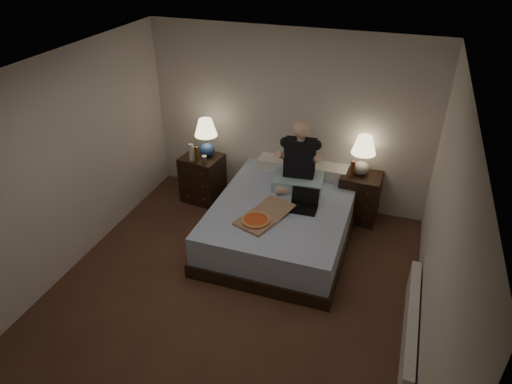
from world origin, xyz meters
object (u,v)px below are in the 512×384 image
at_px(person, 300,156).
at_px(laptop, 303,202).
at_px(lamp_right, 363,156).
at_px(pizza_box, 256,221).
at_px(beer_bottle_left, 196,154).
at_px(radiator, 410,327).
at_px(soda_can, 204,159).
at_px(nightstand_right, 359,196).
at_px(beer_bottle_right, 352,169).
at_px(nightstand_left, 203,178).
at_px(lamp_left, 206,138).
at_px(water_bottle, 191,152).
at_px(bed, 283,220).

distance_m(person, laptop, 0.65).
xyz_separation_m(lamp_right, pizza_box, (-1.02, -1.37, -0.37)).
distance_m(beer_bottle_left, radiator, 3.54).
bearing_deg(soda_can, nightstand_right, 10.36).
relative_size(nightstand_right, beer_bottle_right, 2.99).
xyz_separation_m(nightstand_right, radiator, (0.81, -2.06, -0.14)).
distance_m(nightstand_left, lamp_right, 2.34).
bearing_deg(nightstand_left, person, 1.45).
relative_size(nightstand_left, radiator, 0.44).
bearing_deg(nightstand_left, lamp_left, 49.79).
distance_m(nightstand_left, pizza_box, 1.68).
height_order(lamp_left, soda_can, lamp_left).
bearing_deg(lamp_left, lamp_right, 4.96).
bearing_deg(water_bottle, person, 0.50).
bearing_deg(soda_can, radiator, -29.45).
distance_m(nightstand_left, beer_bottle_left, 0.49).
height_order(laptop, pizza_box, laptop).
bearing_deg(laptop, beer_bottle_left, 161.13).
xyz_separation_m(lamp_right, beer_bottle_right, (-0.10, -0.09, -0.17)).
distance_m(nightstand_left, person, 1.63).
distance_m(soda_can, laptop, 1.64).
bearing_deg(radiator, lamp_left, 148.00).
bearing_deg(radiator, nightstand_left, 149.43).
height_order(lamp_left, lamp_right, lamp_left).
xyz_separation_m(lamp_left, water_bottle, (-0.14, -0.21, -0.15)).
relative_size(nightstand_right, water_bottle, 2.75).
distance_m(lamp_left, lamp_right, 2.18).
bearing_deg(lamp_right, water_bottle, -170.20).
bearing_deg(nightstand_right, beer_bottle_right, -142.76).
height_order(nightstand_left, radiator, nightstand_left).
height_order(lamp_left, person, person).
bearing_deg(bed, soda_can, 161.97).
bearing_deg(person, beer_bottle_left, 174.45).
bearing_deg(beer_bottle_right, lamp_left, -177.40).
bearing_deg(radiator, nightstand_right, 111.46).
bearing_deg(pizza_box, water_bottle, 162.72).
bearing_deg(laptop, person, 108.56).
bearing_deg(water_bottle, soda_can, 0.56).
height_order(beer_bottle_right, pizza_box, beer_bottle_right).
xyz_separation_m(bed, radiator, (1.68, -1.26, -0.08)).
bearing_deg(water_bottle, radiator, -27.90).
distance_m(beer_bottle_right, laptop, 0.94).
bearing_deg(bed, nightstand_left, 158.05).
distance_m(lamp_right, pizza_box, 1.75).
xyz_separation_m(nightstand_left, radiator, (3.08, -1.82, -0.15)).
bearing_deg(water_bottle, bed, -15.64).
distance_m(nightstand_left, nightstand_right, 2.28).
distance_m(nightstand_right, soda_can, 2.22).
bearing_deg(soda_can, water_bottle, -179.44).
bearing_deg(nightstand_left, nightstand_right, 12.86).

